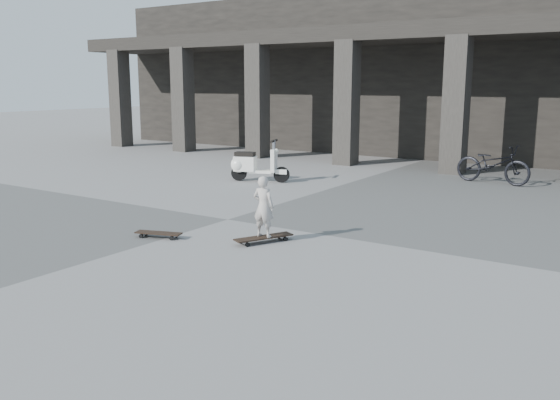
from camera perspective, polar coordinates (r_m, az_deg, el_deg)
The scene contains 7 objects.
ground at distance 11.73m, azimuth -5.05°, elevation -1.89°, with size 90.00×90.00×0.00m, color #504F4D.
colonnade at distance 23.79m, azimuth 16.36°, elevation 11.67°, with size 28.00×8.82×6.00m.
longboard at distance 10.01m, azimuth -1.58°, elevation -3.65°, with size 0.68×1.04×0.10m.
skateboard_spare at distance 10.52m, azimuth -11.61°, elevation -3.19°, with size 0.85×0.46×0.10m.
child at distance 9.89m, azimuth -1.60°, elevation -0.63°, with size 0.38×0.25×1.03m, color #B8B0A6.
scooter at distance 16.24m, azimuth -2.91°, elevation 3.42°, with size 1.59×0.81×1.15m.
bicycle at distance 16.82m, azimuth 19.82°, elevation 3.28°, with size 0.70×2.00×1.05m, color black.
Camera 1 is at (7.14, -8.93, 2.64)m, focal length 38.00 mm.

